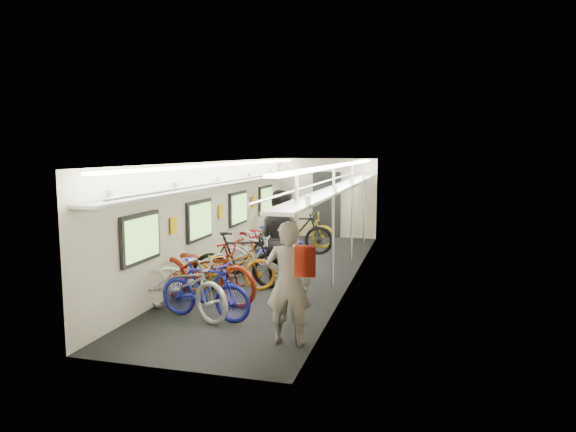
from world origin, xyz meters
The scene contains 15 objects.
train_car_shell centered at (-0.36, 0.71, 1.66)m, with size 10.00×10.00×10.00m.
bicycle_0 centered at (-0.79, -3.10, 0.52)m, with size 0.70×1.99×1.05m, color #A9A9AD.
bicycle_1 centered at (-0.39, -3.16, 0.48)m, with size 0.45×1.61×0.97m, color #1A1E9C.
bicycle_2 centered at (-0.79, -2.32, 0.57)m, with size 0.75×2.16×1.13m, color maroon.
bicycle_3 centered at (-0.46, -1.35, 0.56)m, with size 0.52×1.85×1.11m, color black.
bicycle_4 centered at (-0.64, -1.55, 0.47)m, with size 0.62×1.79×0.94m, color #BE6B11.
bicycle_5 centered at (-0.53, -0.19, 0.46)m, with size 0.43×1.54×0.92m, color silver.
bicycle_6 centered at (-0.34, -0.32, 0.51)m, with size 0.68×1.96×1.03m, color #A1A0A5.
bicycle_7 centered at (-0.40, 0.68, 0.47)m, with size 0.44×1.56×0.94m, color navy.
bicycle_8 centered at (-0.80, 1.18, 0.51)m, with size 0.67×1.92×1.01m, color maroon.
bicycle_9 centered at (-0.25, 2.18, 0.57)m, with size 0.53×1.88×1.13m, color black.
bicycle_10 centered at (-0.36, 3.03, 0.49)m, with size 0.65×1.86×0.98m, color gold.
passenger_near centered at (1.14, -3.83, 0.85)m, with size 0.62×0.41×1.71m, color gray.
passenger_mid centered at (0.21, -0.94, 0.94)m, with size 0.92×0.71×1.89m, color black.
backpack centered at (1.49, -4.31, 1.28)m, with size 0.26×0.14×0.38m, color #B22011.
Camera 1 is at (2.89, -10.35, 2.63)m, focal length 32.00 mm.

